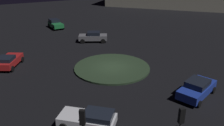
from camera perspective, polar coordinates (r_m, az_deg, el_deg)
The scene contains 8 objects.
ground_plane at distance 26.96m, azimuth 0.00°, elevation -1.28°, with size 116.82×116.82×0.00m, color black.
roundabout_island at distance 26.92m, azimuth 0.00°, elevation -1.09°, with size 8.63×8.63×0.19m, color #263823.
car_white at distance 17.40m, azimuth -5.42°, elevation -13.28°, with size 4.04×4.21×1.33m.
car_red at distance 29.55m, azimuth -23.82°, elevation 0.47°, with size 4.38×3.64×1.43m.
car_green at distance 45.92m, azimuth -13.57°, elevation 9.23°, with size 3.99×2.21×1.61m.
car_grey at distance 36.44m, azimuth -4.59°, elevation 6.39°, with size 3.47×4.61×1.59m.
car_blue at distance 22.34m, azimuth 19.90°, elevation -5.77°, with size 3.24×4.81×1.55m.
traffic_light_west_near at distance 13.62m, azimuth 16.13°, elevation -14.50°, with size 0.38×0.34×4.00m.
Camera 1 is at (-21.67, 11.84, 10.84)m, focal length 37.72 mm.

